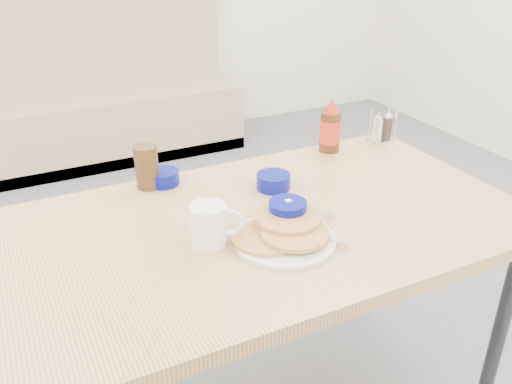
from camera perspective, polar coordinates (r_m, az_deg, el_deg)
name	(u,v)px	position (r m, az deg, el deg)	size (l,w,h in m)	color
booth_bench	(96,106)	(3.88, -16.47, 8.65)	(1.90, 0.56, 1.22)	tan
dining_table	(270,238)	(1.51, 1.53, -4.90)	(1.40, 0.80, 0.76)	tan
pancake_plate	(284,234)	(1.37, 2.93, -4.43)	(0.26, 0.26, 0.05)	white
coffee_mug	(211,224)	(1.35, -4.79, -3.38)	(0.13, 0.09, 0.11)	white
grits_setting	(288,215)	(1.43, 3.37, -2.42)	(0.25, 0.23, 0.07)	white
creamer_bowl	(164,178)	(1.68, -9.71, 1.51)	(0.10, 0.10, 0.04)	#040C6E
butter_bowl	(273,181)	(1.63, 1.85, 1.12)	(0.10, 0.10, 0.05)	#040C6E
amber_tumbler	(147,167)	(1.65, -11.43, 2.60)	(0.07, 0.07, 0.13)	#402B14
condiment_caddy	(382,129)	(2.04, 13.13, 6.45)	(0.10, 0.06, 0.12)	silver
syrup_bottle	(330,129)	(1.90, 7.82, 6.63)	(0.07, 0.07, 0.19)	#47230F
sugar_wrapper	(241,249)	(1.34, -1.58, -5.99)	(0.04, 0.02, 0.00)	#F35167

